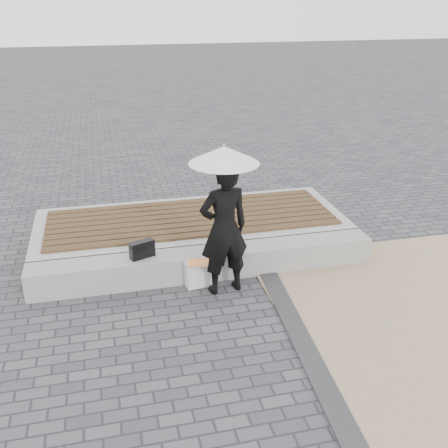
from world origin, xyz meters
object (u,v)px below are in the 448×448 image
Objects in this scene: seating_ledge at (206,263)px; canvas_tote at (199,274)px; woman at (224,229)px; parasol at (224,155)px; handbag at (142,249)px.

canvas_tote is (-0.16, -0.28, -0.00)m from seating_ledge.
woman is 1.62× the size of parasol.
handbag reaches higher than canvas_tote.
seating_ledge is 0.88m from woman.
parasol reaches higher than seating_ledge.
seating_ledge is at bearing 51.13° from canvas_tote.
handbag is 0.86m from canvas_tote.
canvas_tote is (-0.32, 0.19, -1.75)m from parasol.
woman reaches higher than canvas_tote.
seating_ledge is 14.33× the size of handbag.
woman is at bearing 0.00° from parasol.
woman reaches higher than handbag.
parasol is at bearing -45.21° from handbag.
handbag is at bearing -179.98° from seating_ledge.
seating_ledge is 2.68× the size of woman.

